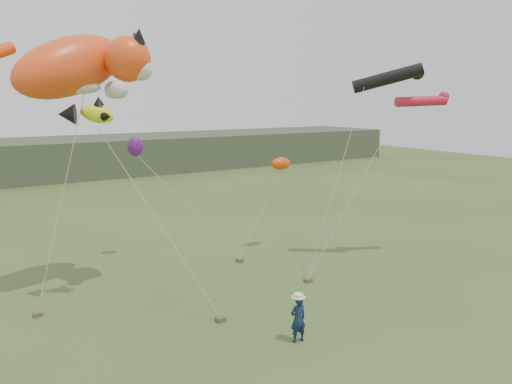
% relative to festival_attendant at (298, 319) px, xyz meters
% --- Properties ---
extents(ground, '(120.00, 120.00, 0.00)m').
position_rel_festival_attendant_xyz_m(ground, '(-0.29, -0.07, -0.83)').
color(ground, '#385123').
rests_on(ground, ground).
extents(headland, '(90.00, 13.00, 4.00)m').
position_rel_festival_attendant_xyz_m(headland, '(-3.40, 44.62, 1.09)').
color(headland, '#2D3D28').
rests_on(headland, ground).
extents(festival_attendant, '(0.63, 0.44, 1.66)m').
position_rel_festival_attendant_xyz_m(festival_attendant, '(0.00, 0.00, 0.00)').
color(festival_attendant, '#111E42').
rests_on(festival_attendant, ground).
extents(sandbag_anchors, '(14.31, 6.57, 0.17)m').
position_rel_festival_attendant_xyz_m(sandbag_anchors, '(-2.45, 4.98, -0.74)').
color(sandbag_anchors, brown).
rests_on(sandbag_anchors, ground).
extents(cat_kite, '(6.74, 3.96, 3.75)m').
position_rel_festival_attendant_xyz_m(cat_kite, '(-4.56, 8.72, 8.82)').
color(cat_kite, '#F74715').
rests_on(cat_kite, ground).
extents(fish_kite, '(2.26, 1.46, 1.14)m').
position_rel_festival_attendant_xyz_m(fish_kite, '(-4.95, 7.09, 6.93)').
color(fish_kite, yellow).
rests_on(fish_kite, ground).
extents(tube_kites, '(4.90, 2.65, 2.16)m').
position_rel_festival_attendant_xyz_m(tube_kites, '(10.01, 4.63, 8.16)').
color(tube_kites, black).
rests_on(tube_kites, ground).
extents(misc_kites, '(8.28, 3.18, 1.95)m').
position_rel_festival_attendant_xyz_m(misc_kites, '(2.58, 10.50, 4.50)').
color(misc_kites, '#E3400C').
rests_on(misc_kites, ground).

